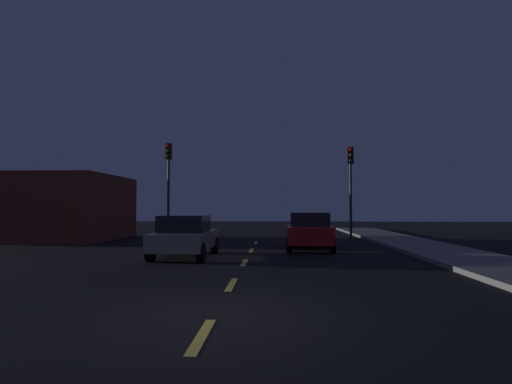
# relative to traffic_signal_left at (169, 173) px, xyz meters

# --- Properties ---
(ground_plane) EXTENTS (80.00, 80.00, 0.00)m
(ground_plane) POSITION_rel_traffic_signal_left_xyz_m (4.93, -8.31, -3.74)
(ground_plane) COLOR black
(sidewalk_curb_right) EXTENTS (3.00, 40.00, 0.15)m
(sidewalk_curb_right) POSITION_rel_traffic_signal_left_xyz_m (12.43, -8.31, -3.67)
(sidewalk_curb_right) COLOR gray
(sidewalk_curb_right) RESTS_ON ground_plane
(lane_stripe_nearest) EXTENTS (0.16, 1.60, 0.01)m
(lane_stripe_nearest) POSITION_rel_traffic_signal_left_xyz_m (4.93, -16.51, -3.74)
(lane_stripe_nearest) COLOR #EACC4C
(lane_stripe_nearest) RESTS_ON ground_plane
(lane_stripe_second) EXTENTS (0.16, 1.60, 0.01)m
(lane_stripe_second) POSITION_rel_traffic_signal_left_xyz_m (4.93, -12.71, -3.74)
(lane_stripe_second) COLOR #EACC4C
(lane_stripe_second) RESTS_ON ground_plane
(lane_stripe_third) EXTENTS (0.16, 1.60, 0.01)m
(lane_stripe_third) POSITION_rel_traffic_signal_left_xyz_m (4.93, -8.91, -3.74)
(lane_stripe_third) COLOR #EACC4C
(lane_stripe_third) RESTS_ON ground_plane
(lane_stripe_fourth) EXTENTS (0.16, 1.60, 0.01)m
(lane_stripe_fourth) POSITION_rel_traffic_signal_left_xyz_m (4.93, -5.11, -3.74)
(lane_stripe_fourth) COLOR #EACC4C
(lane_stripe_fourth) RESTS_ON ground_plane
(lane_stripe_fifth) EXTENTS (0.16, 1.60, 0.01)m
(lane_stripe_fifth) POSITION_rel_traffic_signal_left_xyz_m (4.93, -1.31, -3.74)
(lane_stripe_fifth) COLOR #EACC4C
(lane_stripe_fifth) RESTS_ON ground_plane
(traffic_signal_left) EXTENTS (0.32, 0.38, 5.38)m
(traffic_signal_left) POSITION_rel_traffic_signal_left_xyz_m (0.00, 0.00, 0.00)
(traffic_signal_left) COLOR #2D2D30
(traffic_signal_left) RESTS_ON ground_plane
(traffic_signal_right) EXTENTS (0.32, 0.38, 5.09)m
(traffic_signal_right) POSITION_rel_traffic_signal_left_xyz_m (10.00, -0.00, -0.18)
(traffic_signal_right) COLOR #2D2D30
(traffic_signal_right) RESTS_ON ground_plane
(car_stopped_ahead) EXTENTS (2.12, 3.90, 1.58)m
(car_stopped_ahead) POSITION_rel_traffic_signal_left_xyz_m (7.41, -4.59, -2.95)
(car_stopped_ahead) COLOR #B21919
(car_stopped_ahead) RESTS_ON ground_plane
(car_adjacent_lane) EXTENTS (1.97, 3.85, 1.52)m
(car_adjacent_lane) POSITION_rel_traffic_signal_left_xyz_m (2.67, -7.60, -2.98)
(car_adjacent_lane) COLOR gray
(car_adjacent_lane) RESTS_ON ground_plane
(storefront_left) EXTENTS (5.69, 6.73, 3.61)m
(storefront_left) POSITION_rel_traffic_signal_left_xyz_m (-5.92, 0.31, -1.94)
(storefront_left) COLOR maroon
(storefront_left) RESTS_ON ground_plane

